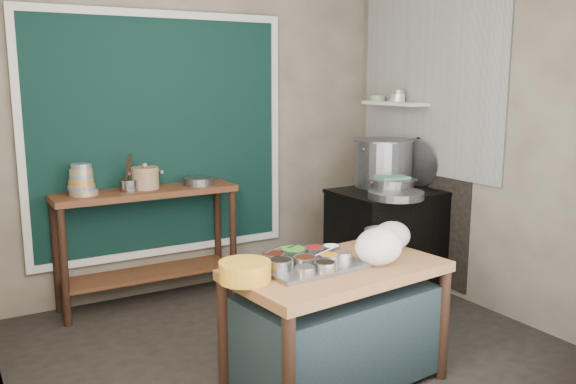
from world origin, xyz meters
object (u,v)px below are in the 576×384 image
utensil_cup (129,185)px  stock_pot (383,163)px  stove_block (388,242)px  condiment_tray (309,265)px  yellow_basin (245,271)px  steamer (392,186)px  back_counter (148,247)px  ceramic_crock (145,179)px  saucepan (380,238)px  prep_table (336,326)px

utensil_cup → stock_pot: bearing=-14.6°
stove_block → utensil_cup: 2.23m
condiment_tray → yellow_basin: bearing=-176.2°
steamer → stove_block: bearing=56.5°
stove_block → stock_pot: stock_pot is taller
utensil_cup → yellow_basin: bearing=-87.3°
stove_block → utensil_cup: (-2.03, 0.73, 0.57)m
back_counter → utensil_cup: bearing=-178.9°
condiment_tray → ceramic_crock: (-0.37, 1.87, 0.26)m
condiment_tray → utensil_cup: (-0.51, 1.84, 0.23)m
stove_block → saucepan: size_ratio=4.22×
stock_pot → steamer: stock_pot is taller
stock_pot → back_counter: bearing=164.4°
stock_pot → prep_table: bearing=-136.6°
stove_block → steamer: (-0.07, -0.11, 0.52)m
utensil_cup → back_counter: bearing=1.1°
back_counter → stove_block: 2.04m
ceramic_crock → stock_pot: bearing=-16.3°
stove_block → condiment_tray: (-1.52, -1.12, 0.34)m
saucepan → stock_pot: stock_pot is taller
back_counter → ceramic_crock: 0.55m
stove_block → stock_pot: bearing=69.1°
stove_block → back_counter: bearing=159.0°
back_counter → stock_pot: 2.13m
yellow_basin → steamer: bearing=29.0°
prep_table → condiment_tray: (-0.16, 0.06, 0.39)m
ceramic_crock → condiment_tray: bearing=-78.7°
back_counter → yellow_basin: size_ratio=5.12×
stock_pot → steamer: size_ratio=1.38×
utensil_cup → ceramic_crock: ceramic_crock is taller
back_counter → ceramic_crock: size_ratio=6.28×
condiment_tray → saucepan: bearing=12.3°
steamer → saucepan: bearing=-133.1°
prep_table → saucepan: (0.47, 0.19, 0.43)m
prep_table → ceramic_crock: (-0.53, 1.93, 0.65)m
prep_table → utensil_cup: size_ratio=8.21×
ceramic_crock → yellow_basin: bearing=-91.6°
condiment_tray → utensil_cup: size_ratio=3.87×
back_counter → condiment_tray: (0.38, -1.85, 0.29)m
stove_block → ceramic_crock: ceramic_crock is taller
stove_block → saucepan: 1.38m
condiment_tray → prep_table: bearing=-19.7°
saucepan → yellow_basin: bearing=173.5°
yellow_basin → stock_pot: 2.43m
yellow_basin → saucepan: (1.06, 0.17, 0.00)m
prep_table → steamer: (1.29, 1.07, 0.57)m
yellow_basin → condiment_tray: bearing=3.8°
steamer → ceramic_crock: bearing=154.7°
ceramic_crock → steamer: size_ratio=0.60×
ceramic_crock → prep_table: bearing=-74.6°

